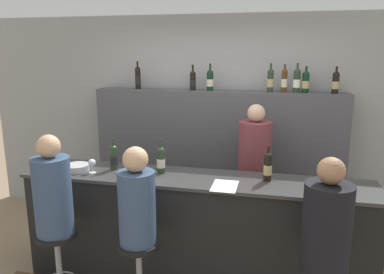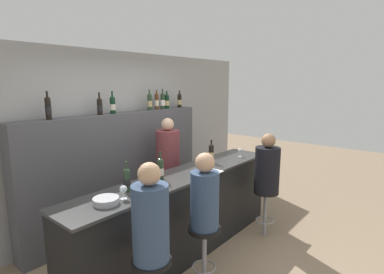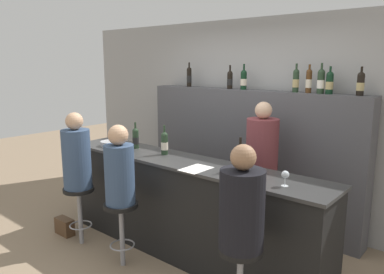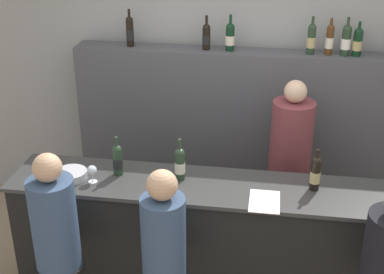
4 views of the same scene
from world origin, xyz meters
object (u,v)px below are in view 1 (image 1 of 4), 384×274
object	(u,v)px
wine_bottle_counter_1	(161,160)
guest_seated_middle	(137,202)
wine_bottle_counter_2	(268,166)
bartender	(253,185)
wine_bottle_backbar_1	(193,80)
metal_bowl	(77,168)
wine_bottle_backbar_5	(297,80)
wine_glass_1	(334,180)
guest_seated_right	(327,221)
wine_bottle_backbar_0	(138,78)
wine_bottle_backbar_3	(270,80)
wine_bottle_backbar_6	(306,82)
wine_bottle_backbar_2	(210,80)
guest_seated_left	(52,191)
wine_glass_0	(92,163)
wine_bottle_counter_0	(114,157)
wine_bottle_backbar_7	(336,82)
bar_stool_left	(58,249)
bar_stool_middle	(139,260)
wine_bottle_backbar_4	(284,80)

from	to	relation	value
wine_bottle_counter_1	guest_seated_middle	world-z (taller)	guest_seated_middle
wine_bottle_counter_1	wine_bottle_counter_2	distance (m)	0.98
bartender	wine_bottle_backbar_1	bearing A→B (deg)	147.38
wine_bottle_counter_2	metal_bowl	bearing A→B (deg)	-176.28
wine_bottle_backbar_5	guest_seated_middle	xyz separation A→B (m)	(-1.23, -1.82, -0.83)
wine_glass_1	guest_seated_right	world-z (taller)	guest_seated_right
wine_bottle_counter_2	wine_bottle_backbar_0	distance (m)	2.13
wine_bottle_counter_1	guest_seated_middle	bearing A→B (deg)	-89.82
wine_bottle_backbar_3	wine_bottle_backbar_6	xyz separation A→B (m)	(0.39, 0.00, -0.01)
wine_bottle_backbar_2	wine_glass_1	size ratio (longest dim) A/B	2.42
wine_bottle_backbar_0	guest_seated_left	xyz separation A→B (m)	(-0.07, -1.82, -0.81)
wine_bottle_backbar_5	wine_glass_1	xyz separation A→B (m)	(0.28, -1.33, -0.70)
wine_glass_0	wine_bottle_backbar_3	bearing A→B (deg)	40.34
wine_bottle_counter_0	wine_bottle_backbar_7	xyz separation A→B (m)	(2.12, 1.19, 0.66)
wine_bottle_backbar_7	guest_seated_middle	bearing A→B (deg)	-132.04
wine_glass_0	metal_bowl	distance (m)	0.19
wine_bottle_backbar_3	guest_seated_middle	size ratio (longest dim) A/B	0.41
bar_stool_left	wine_bottle_backbar_6	bearing A→B (deg)	41.47
wine_bottle_backbar_7	bar_stool_left	xyz separation A→B (m)	(-2.38, -1.82, -1.31)
bar_stool_left	wine_bottle_backbar_7	bearing A→B (deg)	37.45
wine_glass_1	wine_bottle_backbar_3	bearing A→B (deg)	113.04
bar_stool_middle	bartender	size ratio (longest dim) A/B	0.41
wine_bottle_backbar_0	wine_bottle_backbar_6	bearing A→B (deg)	-0.00
wine_bottle_counter_2	wine_glass_1	distance (m)	0.55
wine_bottle_counter_2	wine_bottle_backbar_1	bearing A→B (deg)	128.49
guest_seated_middle	wine_bottle_backbar_2	bearing A→B (deg)	82.47
guest_seated_left	bartender	world-z (taller)	bartender
wine_bottle_backbar_1	wine_bottle_backbar_4	size ratio (longest dim) A/B	0.96
wine_bottle_backbar_4	bar_stool_middle	xyz separation A→B (m)	(-1.09, -1.82, -1.33)
wine_bottle_backbar_3	wine_bottle_backbar_1	bearing A→B (deg)	180.00
guest_seated_right	guest_seated_left	bearing A→B (deg)	180.00
wine_bottle_counter_2	wine_bottle_backbar_0	size ratio (longest dim) A/B	0.94
wine_bottle_backbar_4	metal_bowl	bearing A→B (deg)	-145.52
wine_bottle_counter_0	wine_bottle_backbar_6	size ratio (longest dim) A/B	1.05
guest_seated_left	wine_bottle_backbar_7	bearing A→B (deg)	37.45
wine_bottle_counter_1	guest_seated_left	xyz separation A→B (m)	(-0.73, -0.63, -0.14)
wine_bottle_backbar_1	wine_glass_1	bearing A→B (deg)	-42.11
wine_bottle_counter_2	bar_stool_left	world-z (taller)	wine_bottle_counter_2
wine_bottle_backbar_4	wine_bottle_backbar_7	distance (m)	0.55
wine_glass_0	guest_seated_left	size ratio (longest dim) A/B	0.16
wine_bottle_counter_1	guest_seated_right	size ratio (longest dim) A/B	0.41
wine_bottle_counter_0	wine_bottle_counter_1	bearing A→B (deg)	0.00
wine_bottle_backbar_2	wine_bottle_backbar_3	size ratio (longest dim) A/B	0.98
wine_bottle_backbar_2	wine_bottle_backbar_3	bearing A→B (deg)	0.00
wine_glass_0	wine_bottle_backbar_1	bearing A→B (deg)	63.60
wine_glass_1	bar_stool_middle	distance (m)	1.70
wine_bottle_backbar_6	guest_seated_left	xyz separation A→B (m)	(-2.06, -1.82, -0.79)
wine_bottle_backbar_1	wine_bottle_backbar_2	xyz separation A→B (m)	(0.21, -0.00, 0.01)
wine_glass_1	guest_seated_left	world-z (taller)	guest_seated_left
wine_bottle_backbar_5	wine_bottle_backbar_7	xyz separation A→B (m)	(0.41, 0.00, -0.01)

